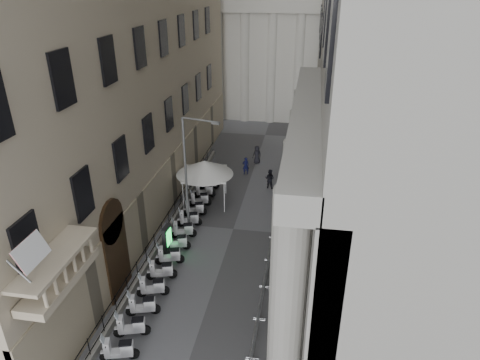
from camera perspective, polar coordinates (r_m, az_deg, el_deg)
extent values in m
cylinder|color=silver|center=(31.00, -7.57, -2.36)|extent=(0.06, 0.06, 2.32)
cylinder|color=silver|center=(30.33, -2.21, -2.82)|extent=(0.06, 0.06, 2.32)
cylinder|color=silver|center=(33.53, -6.15, -0.03)|extent=(0.06, 0.06, 2.32)
cylinder|color=silver|center=(32.90, -1.18, -0.40)|extent=(0.06, 0.06, 2.32)
cube|color=silver|center=(31.37, -4.35, 0.62)|extent=(3.17, 3.17, 0.13)
cone|color=silver|center=(31.15, -4.39, 1.50)|extent=(4.22, 4.22, 1.06)
cylinder|color=gray|center=(27.75, -7.23, 0.52)|extent=(0.16, 0.16, 7.83)
cylinder|color=gray|center=(25.78, -5.43, 7.98)|extent=(2.31, 0.68, 0.12)
cube|color=gray|center=(25.31, -3.26, 7.60)|extent=(0.53, 0.33, 0.15)
cube|color=black|center=(26.87, -9.69, -7.85)|extent=(0.33, 0.91, 1.88)
cube|color=#19E54C|center=(26.71, -9.44, -7.53)|extent=(0.09, 0.68, 1.05)
imported|color=black|center=(36.78, 0.77, 1.90)|extent=(0.66, 0.54, 1.57)
imported|color=black|center=(34.46, 3.98, 0.17)|extent=(0.93, 0.82, 1.62)
imported|color=black|center=(39.00, 2.26, 3.39)|extent=(0.98, 0.89, 1.67)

